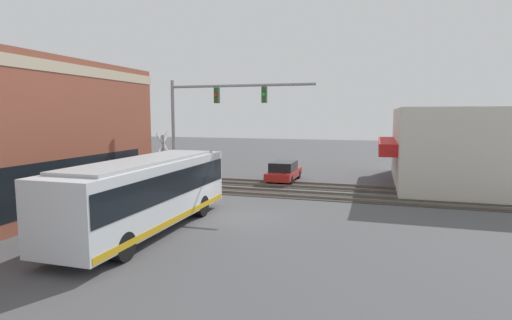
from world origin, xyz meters
TOP-DOWN VIEW (x-y plane):
  - ground_plane at (0.00, 0.00)m, footprint 120.00×120.00m
  - shop_building at (12.81, -10.99)m, footprint 12.54×8.28m
  - city_bus at (-3.20, 2.80)m, footprint 10.15×2.59m
  - traffic_signal_gantry at (4.71, 3.28)m, footprint 0.42×8.85m
  - crossing_signal at (4.04, 6.21)m, footprint 1.41×1.18m
  - rail_track_near at (6.00, 0.00)m, footprint 2.60×60.00m
  - rail_track_far at (9.20, 0.00)m, footprint 2.60×60.00m
  - parked_car_red at (10.75, 0.20)m, footprint 4.67×1.82m
  - pedestrian_at_crossing at (3.61, 5.05)m, footprint 0.34×0.34m

SIDE VIEW (x-z plane):
  - ground_plane at x=0.00m, z-range 0.00..0.00m
  - rail_track_near at x=6.00m, z-range -0.05..0.10m
  - rail_track_far at x=9.20m, z-range -0.05..0.10m
  - parked_car_red at x=10.75m, z-range -0.05..1.40m
  - pedestrian_at_crossing at x=3.61m, z-range 0.03..1.87m
  - city_bus at x=-3.20m, z-range 0.16..3.19m
  - crossing_signal at x=4.04m, z-range 0.39..4.20m
  - shop_building at x=12.81m, z-range 0.00..5.26m
  - traffic_signal_gantry at x=4.71m, z-range 1.64..8.54m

